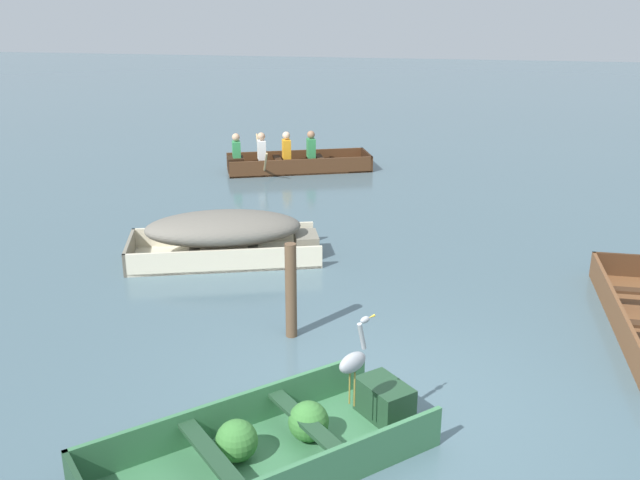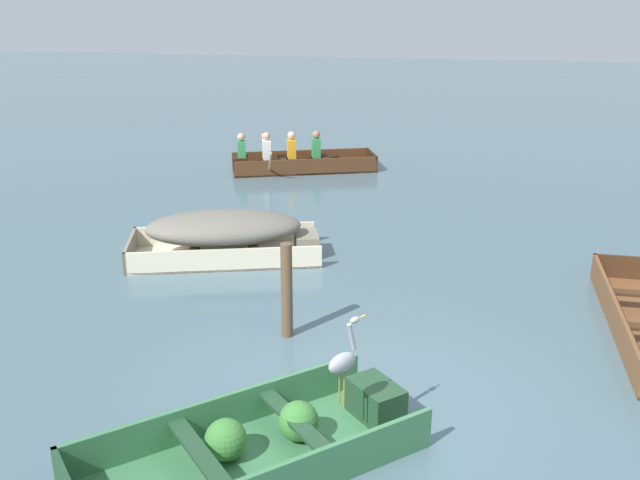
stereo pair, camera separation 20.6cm
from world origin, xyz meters
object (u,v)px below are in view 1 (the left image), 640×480
dinghy_green_foreground (276,444)px  skiff_cream_near_moored (225,233)px  mooring_post (291,291)px  heron_on_dinghy (354,359)px  rowboat_dark_varnish_with_crew (288,161)px

dinghy_green_foreground → skiff_cream_near_moored: bearing=112.4°
dinghy_green_foreground → mooring_post: 2.49m
skiff_cream_near_moored → heron_on_dinghy: bearing=-59.5°
dinghy_green_foreground → mooring_post: (-0.40, 2.42, 0.44)m
skiff_cream_near_moored → rowboat_dark_varnish_with_crew: 5.90m
dinghy_green_foreground → heron_on_dinghy: size_ratio=3.71×
dinghy_green_foreground → rowboat_dark_varnish_with_crew: 11.00m
skiff_cream_near_moored → rowboat_dark_varnish_with_crew: rowboat_dark_varnish_with_crew is taller
heron_on_dinghy → mooring_post: bearing=116.9°
dinghy_green_foreground → rowboat_dark_varnish_with_crew: size_ratio=0.89×
skiff_cream_near_moored → mooring_post: size_ratio=2.66×
heron_on_dinghy → mooring_post: heron_on_dinghy is taller
dinghy_green_foreground → heron_on_dinghy: bearing=29.3°
dinghy_green_foreground → rowboat_dark_varnish_with_crew: (-2.34, 10.75, 0.08)m
skiff_cream_near_moored → heron_on_dinghy: heron_on_dinghy is taller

